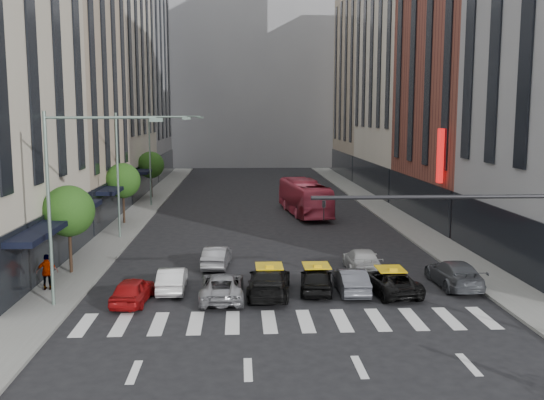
{
  "coord_description": "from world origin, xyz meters",
  "views": [
    {
      "loc": [
        -2.26,
        -23.96,
        8.94
      ],
      "look_at": [
        -0.33,
        11.38,
        4.0
      ],
      "focal_mm": 40.0,
      "sensor_mm": 36.0,
      "label": 1
    }
  ],
  "objects": [
    {
      "name": "tree_mid",
      "position": [
        -11.8,
        26.0,
        3.65
      ],
      "size": [
        2.88,
        2.88,
        4.95
      ],
      "color": "black",
      "rests_on": "sidewalk_left"
    },
    {
      "name": "sidewalk_left",
      "position": [
        -11.5,
        30.0,
        0.07
      ],
      "size": [
        3.0,
        96.0,
        0.15
      ],
      "primitive_type": "cube",
      "color": "slate",
      "rests_on": "ground"
    },
    {
      "name": "pedestrian_far",
      "position": [
        -12.04,
        6.55,
        1.07
      ],
      "size": [
        1.13,
        0.59,
        1.83
      ],
      "primitive_type": "imported",
      "rotation": [
        0.0,
        0.0,
        3.28
      ],
      "color": "gray",
      "rests_on": "sidewalk_left"
    },
    {
      "name": "taxi_right",
      "position": [
        5.33,
        5.42,
        0.62
      ],
      "size": [
        2.64,
        4.72,
        1.25
      ],
      "primitive_type": "imported",
      "rotation": [
        0.0,
        0.0,
        3.27
      ],
      "color": "black",
      "rests_on": "ground"
    },
    {
      "name": "building_right_b",
      "position": [
        17.0,
        27.0,
        13.0
      ],
      "size": [
        8.0,
        18.0,
        26.0
      ],
      "primitive_type": "cube",
      "color": "brown",
      "rests_on": "ground"
    },
    {
      "name": "building_left_b",
      "position": [
        -17.0,
        28.0,
        12.0
      ],
      "size": [
        8.0,
        16.0,
        24.0
      ],
      "primitive_type": "cube",
      "color": "tan",
      "rests_on": "ground"
    },
    {
      "name": "bus",
      "position": [
        3.66,
        30.28,
        1.56
      ],
      "size": [
        3.94,
        11.41,
        3.11
      ],
      "primitive_type": "imported",
      "rotation": [
        0.0,
        0.0,
        3.26
      ],
      "color": "#C53952",
      "rests_on": "ground"
    },
    {
      "name": "liberty_sign",
      "position": [
        12.6,
        20.0,
        6.0
      ],
      "size": [
        0.3,
        0.7,
        4.0
      ],
      "color": "red",
      "rests_on": "ground"
    },
    {
      "name": "sidewalk_right",
      "position": [
        11.5,
        30.0,
        0.07
      ],
      "size": [
        3.0,
        96.0,
        0.15
      ],
      "primitive_type": "cube",
      "color": "slate",
      "rests_on": "ground"
    },
    {
      "name": "car_red",
      "position": [
        -7.4,
        4.46,
        0.64
      ],
      "size": [
        1.88,
        3.89,
        1.28
      ],
      "primitive_type": "imported",
      "rotation": [
        0.0,
        0.0,
        3.04
      ],
      "color": "maroon",
      "rests_on": "ground"
    },
    {
      "name": "car_row2_right",
      "position": [
        4.78,
        9.78,
        0.67
      ],
      "size": [
        2.1,
        4.69,
        1.34
      ],
      "primitive_type": "imported",
      "rotation": [
        0.0,
        0.0,
        3.09
      ],
      "color": "#B8B8B8",
      "rests_on": "ground"
    },
    {
      "name": "car_silver",
      "position": [
        -3.14,
        4.96,
        0.64
      ],
      "size": [
        2.15,
        4.63,
        1.28
      ],
      "primitive_type": "imported",
      "rotation": [
        0.0,
        0.0,
        3.15
      ],
      "color": "gray",
      "rests_on": "ground"
    },
    {
      "name": "tree_near",
      "position": [
        -11.8,
        10.0,
        3.65
      ],
      "size": [
        2.88,
        2.88,
        4.95
      ],
      "color": "black",
      "rests_on": "sidewalk_left"
    },
    {
      "name": "building_right_d",
      "position": [
        17.0,
        65.0,
        14.0
      ],
      "size": [
        8.0,
        18.0,
        28.0
      ],
      "primitive_type": "cube",
      "color": "tan",
      "rests_on": "ground"
    },
    {
      "name": "building_far",
      "position": [
        0.0,
        85.0,
        18.0
      ],
      "size": [
        30.0,
        10.0,
        36.0
      ],
      "primitive_type": "cube",
      "color": "gray",
      "rests_on": "ground"
    },
    {
      "name": "taxi_left",
      "position": [
        -0.8,
        5.46,
        0.74
      ],
      "size": [
        2.53,
        5.25,
        1.47
      ],
      "primitive_type": "imported",
      "rotation": [
        0.0,
        0.0,
        3.05
      ],
      "color": "black",
      "rests_on": "ground"
    },
    {
      "name": "building_left_d",
      "position": [
        -17.0,
        65.0,
        15.0
      ],
      "size": [
        8.0,
        18.0,
        30.0
      ],
      "primitive_type": "cube",
      "color": "gray",
      "rests_on": "ground"
    },
    {
      "name": "streetlamp_mid",
      "position": [
        -10.04,
        20.0,
        5.9
      ],
      "size": [
        5.38,
        0.25,
        9.0
      ],
      "color": "gray",
      "rests_on": "sidewalk_left"
    },
    {
      "name": "streetlamp_near",
      "position": [
        -10.04,
        4.0,
        5.9
      ],
      "size": [
        5.38,
        0.25,
        9.0
      ],
      "color": "gray",
      "rests_on": "sidewalk_left"
    },
    {
      "name": "car_grey_curb",
      "position": [
        9.0,
        6.47,
        0.7
      ],
      "size": [
        2.04,
        4.85,
        1.4
      ],
      "primitive_type": "imported",
      "rotation": [
        0.0,
        0.0,
        3.16
      ],
      "color": "#43454B",
      "rests_on": "ground"
    },
    {
      "name": "car_row2_left",
      "position": [
        -3.63,
        11.31,
        0.65
      ],
      "size": [
        1.76,
        4.04,
        1.29
      ],
      "primitive_type": "imported",
      "rotation": [
        0.0,
        0.0,
        3.04
      ],
      "color": "gray",
      "rests_on": "ground"
    },
    {
      "name": "building_left_c",
      "position": [
        -17.0,
        46.0,
        18.0
      ],
      "size": [
        8.0,
        20.0,
        36.0
      ],
      "primitive_type": "cube",
      "color": "beige",
      "rests_on": "ground"
    },
    {
      "name": "taxi_center",
      "position": [
        1.63,
        5.89,
        0.68
      ],
      "size": [
        2.05,
        4.15,
        1.36
      ],
      "primitive_type": "imported",
      "rotation": [
        0.0,
        0.0,
        3.03
      ],
      "color": "black",
      "rests_on": "ground"
    },
    {
      "name": "car_grey_mid",
      "position": [
        3.37,
        5.63,
        0.64
      ],
      "size": [
        1.38,
        3.91,
        1.29
      ],
      "primitive_type": "imported",
      "rotation": [
        0.0,
        0.0,
        3.15
      ],
      "color": "#474950",
      "rests_on": "ground"
    },
    {
      "name": "ground",
      "position": [
        0.0,
        0.0,
        0.0
      ],
      "size": [
        160.0,
        160.0,
        0.0
      ],
      "primitive_type": "plane",
      "color": "black",
      "rests_on": "ground"
    },
    {
      "name": "building_right_c",
      "position": [
        17.0,
        46.0,
        20.0
      ],
      "size": [
        8.0,
        20.0,
        40.0
      ],
      "primitive_type": "cube",
      "color": "beige",
      "rests_on": "ground"
    },
    {
      "name": "streetlamp_far",
      "position": [
        -10.04,
        36.0,
        5.9
      ],
      "size": [
        5.38,
        0.25,
        9.0
      ],
      "color": "gray",
      "rests_on": "sidewalk_left"
    },
    {
      "name": "traffic_signal",
      "position": [
        7.69,
        -1.0,
        4.47
      ],
      "size": [
        10.1,
        0.2,
        6.0
      ],
      "color": "black",
      "rests_on": "ground"
    },
    {
      "name": "tree_far",
      "position": [
        -11.8,
        42.0,
        3.65
      ],
      "size": [
        2.88,
        2.88,
        4.95
      ],
      "color": "black",
      "rests_on": "sidewalk_left"
    },
    {
      "name": "car_white_front",
      "position": [
        -5.73,
        6.43,
        0.63
      ],
      "size": [
        1.38,
        3.81,
        1.25
      ],
      "primitive_type": "imported",
      "rotation": [
        0.0,
        0.0,
        3.16
      ],
      "color": "silver",
      "rests_on": "ground"
    }
  ]
}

